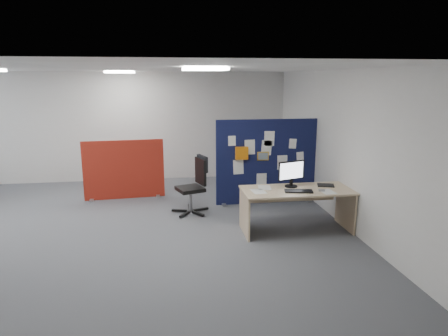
{
  "coord_description": "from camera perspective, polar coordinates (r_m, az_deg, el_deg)",
  "views": [
    {
      "loc": [
        1.43,
        -6.66,
        2.55
      ],
      "look_at": [
        2.44,
        0.11,
        1.0
      ],
      "focal_mm": 32.0,
      "sensor_mm": 36.0,
      "label": 1
    }
  ],
  "objects": [
    {
      "name": "office_chair",
      "position": [
        7.64,
        -4.1,
        -1.93
      ],
      "size": [
        0.72,
        0.69,
        1.09
      ],
      "rotation": [
        0.0,
        0.0,
        0.33
      ],
      "color": "black",
      "rests_on": "floor"
    },
    {
      "name": "monitor_main",
      "position": [
        6.87,
        9.63,
        -0.65
      ],
      "size": [
        0.5,
        0.21,
        0.45
      ],
      "rotation": [
        0.0,
        0.0,
        0.32
      ],
      "color": "black",
      "rests_on": "main_desk"
    },
    {
      "name": "ceiling_lights",
      "position": [
        7.41,
        -17.44,
        13.13
      ],
      "size": [
        4.1,
        4.1,
        0.04
      ],
      "color": "white",
      "rests_on": "ceiling"
    },
    {
      "name": "wall_back",
      "position": [
        10.33,
        -16.45,
        5.57
      ],
      "size": [
        9.0,
        0.02,
        2.7
      ],
      "primitive_type": "cube",
      "color": "silver",
      "rests_on": "floor"
    },
    {
      "name": "desk_papers",
      "position": [
        6.69,
        8.45,
        -3.15
      ],
      "size": [
        1.35,
        0.72,
        0.0
      ],
      "color": "white",
      "rests_on": "main_desk"
    },
    {
      "name": "navy_divider",
      "position": [
        8.2,
        6.08,
        0.88
      ],
      "size": [
        2.11,
        0.3,
        1.74
      ],
      "color": "#0E1135",
      "rests_on": "floor"
    },
    {
      "name": "red_divider",
      "position": [
        8.78,
        -14.09,
        -0.3
      ],
      "size": [
        1.69,
        0.3,
        1.27
      ],
      "rotation": [
        0.0,
        0.0,
        0.08
      ],
      "color": "maroon",
      "rests_on": "floor"
    },
    {
      "name": "paper_tray",
      "position": [
        7.12,
        14.33,
        -2.39
      ],
      "size": [
        0.33,
        0.3,
        0.01
      ],
      "primitive_type": "cube",
      "rotation": [
        0.0,
        0.0,
        -0.32
      ],
      "color": "black",
      "rests_on": "main_desk"
    },
    {
      "name": "floor",
      "position": [
        7.27,
        -19.44,
        -8.53
      ],
      "size": [
        9.0,
        9.0,
        0.0
      ],
      "primitive_type": "plane",
      "color": "#56595F",
      "rests_on": "ground"
    },
    {
      "name": "mouse",
      "position": [
        6.75,
        13.77,
        -3.12
      ],
      "size": [
        0.11,
        0.09,
        0.03
      ],
      "primitive_type": "cube",
      "rotation": [
        0.0,
        0.0,
        -0.29
      ],
      "color": "#959499",
      "rests_on": "main_desk"
    },
    {
      "name": "wall_right",
      "position": [
        7.43,
        16.09,
        2.97
      ],
      "size": [
        0.02,
        7.0,
        2.7
      ],
      "primitive_type": "cube",
      "color": "silver",
      "rests_on": "floor"
    },
    {
      "name": "keyboard",
      "position": [
        6.64,
        10.62,
        -3.26
      ],
      "size": [
        0.48,
        0.26,
        0.02
      ],
      "primitive_type": "cube",
      "rotation": [
        0.0,
        0.0,
        -0.2
      ],
      "color": "black",
      "rests_on": "main_desk"
    },
    {
      "name": "ceiling",
      "position": [
        6.81,
        -21.16,
        13.2
      ],
      "size": [
        9.0,
        7.0,
        0.02
      ],
      "primitive_type": "cube",
      "color": "white",
      "rests_on": "wall_back"
    },
    {
      "name": "main_desk",
      "position": [
        6.87,
        10.2,
        -4.26
      ],
      "size": [
        1.84,
        0.82,
        0.73
      ],
      "color": "tan",
      "rests_on": "floor"
    }
  ]
}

